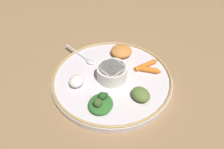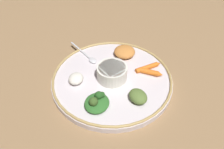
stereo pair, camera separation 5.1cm
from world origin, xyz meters
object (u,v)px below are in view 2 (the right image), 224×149
Objects in this scene: center_bowl at (112,72)px; carrot_near_spoon at (150,72)px; spoon at (87,56)px; carrot_outer at (148,67)px; greens_pile at (97,102)px.

carrot_near_spoon is at bearing -6.97° from center_bowl.
spoon is (-0.06, 0.13, -0.02)m from center_bowl.
carrot_outer is (0.13, 0.01, -0.02)m from center_bowl.
greens_pile is (-0.01, -0.23, 0.01)m from spoon.
spoon is 0.22m from carrot_outer.
greens_pile is 0.23m from carrot_outer.
greens_pile reaches higher than spoon.
spoon is at bearing 86.99° from greens_pile.
carrot_near_spoon is (0.18, -0.14, 0.00)m from spoon.
greens_pile is at bearing -151.31° from carrot_outer.
spoon is 1.45× the size of greens_pile.
spoon is at bearing 147.90° from carrot_outer.
center_bowl is 1.30× the size of carrot_near_spoon.
greens_pile reaches higher than carrot_near_spoon.
greens_pile reaches higher than carrot_outer.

